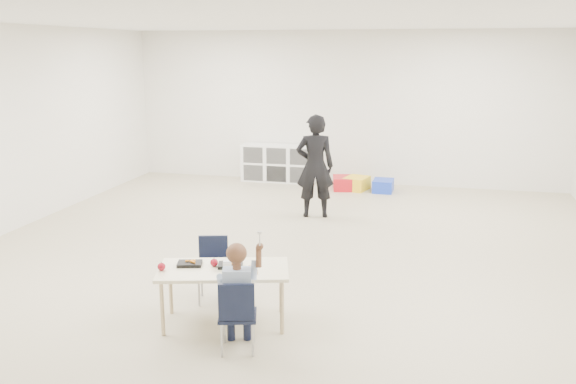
% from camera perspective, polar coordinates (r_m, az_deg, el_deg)
% --- Properties ---
extents(room, '(9.00, 9.02, 2.80)m').
position_cam_1_polar(room, '(6.99, -0.07, 4.48)').
color(room, '#BBAD8F').
rests_on(room, ground).
extents(table, '(1.28, 0.87, 0.54)m').
position_cam_1_polar(table, '(5.67, -5.99, -9.60)').
color(table, '#F6EBC4').
rests_on(table, ground).
extents(chair_near, '(0.38, 0.36, 0.64)m').
position_cam_1_polar(chair_near, '(5.17, -4.74, -11.31)').
color(chair_near, black).
rests_on(chair_near, ground).
extents(chair_far, '(0.38, 0.36, 0.64)m').
position_cam_1_polar(chair_far, '(6.14, -7.06, -7.31)').
color(chair_far, black).
rests_on(chair_far, ground).
extents(child, '(0.53, 0.53, 1.01)m').
position_cam_1_polar(child, '(5.10, -4.78, -9.42)').
color(child, '#A1B9DB').
rests_on(child, chair_near).
extents(lunch_tray_near, '(0.25, 0.21, 0.03)m').
position_cam_1_polar(lunch_tray_near, '(5.60, -5.41, -6.82)').
color(lunch_tray_near, black).
rests_on(lunch_tray_near, table).
extents(lunch_tray_far, '(0.25, 0.21, 0.03)m').
position_cam_1_polar(lunch_tray_far, '(5.68, -9.18, -6.64)').
color(lunch_tray_far, black).
rests_on(lunch_tray_far, table).
extents(milk_carton, '(0.09, 0.09, 0.10)m').
position_cam_1_polar(milk_carton, '(5.46, -5.71, -6.97)').
color(milk_carton, white).
rests_on(milk_carton, table).
extents(bread_roll, '(0.09, 0.09, 0.07)m').
position_cam_1_polar(bread_roll, '(5.44, -3.49, -7.20)').
color(bread_roll, tan).
rests_on(bread_roll, table).
extents(apple_near, '(0.07, 0.07, 0.07)m').
position_cam_1_polar(apple_near, '(5.62, -6.93, -6.57)').
color(apple_near, maroon).
rests_on(apple_near, table).
extents(apple_far, '(0.07, 0.07, 0.07)m').
position_cam_1_polar(apple_far, '(5.59, -11.76, -6.86)').
color(apple_far, maroon).
rests_on(apple_far, table).
extents(cubby_shelf, '(1.40, 0.40, 0.70)m').
position_cam_1_polar(cubby_shelf, '(11.55, -0.87, 2.71)').
color(cubby_shelf, white).
rests_on(cubby_shelf, ground).
extents(adult, '(0.63, 0.49, 1.54)m').
position_cam_1_polar(adult, '(9.04, 2.54, 2.43)').
color(adult, black).
rests_on(adult, ground).
extents(bin_red, '(0.46, 0.54, 0.23)m').
position_cam_1_polar(bin_red, '(10.96, 5.22, 0.84)').
color(bin_red, red).
rests_on(bin_red, ground).
extents(bin_yellow, '(0.48, 0.55, 0.23)m').
position_cam_1_polar(bin_yellow, '(10.96, 6.43, 0.81)').
color(bin_yellow, yellow).
rests_on(bin_yellow, ground).
extents(bin_blue, '(0.35, 0.45, 0.22)m').
position_cam_1_polar(bin_blue, '(10.88, 8.89, 0.59)').
color(bin_blue, blue).
rests_on(bin_blue, ground).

